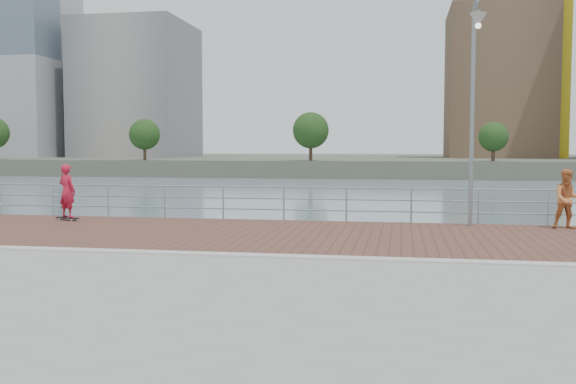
% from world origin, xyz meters
% --- Properties ---
extents(water, '(400.00, 400.00, 0.00)m').
position_xyz_m(water, '(0.00, 0.00, -2.00)').
color(water, slate).
rests_on(water, ground).
extents(brick_lane, '(40.00, 6.80, 0.02)m').
position_xyz_m(brick_lane, '(0.00, 3.60, 0.01)').
color(brick_lane, brown).
rests_on(brick_lane, seawall).
extents(curb, '(40.00, 0.40, 0.06)m').
position_xyz_m(curb, '(0.00, 0.00, 0.03)').
color(curb, '#B7B5AD').
rests_on(curb, seawall).
extents(far_shore, '(320.00, 95.00, 2.50)m').
position_xyz_m(far_shore, '(0.00, 122.50, -0.75)').
color(far_shore, '#4C5142').
rests_on(far_shore, ground).
extents(guardrail, '(39.06, 0.06, 1.13)m').
position_xyz_m(guardrail, '(0.00, 7.00, 0.69)').
color(guardrail, '#8C9EA8').
rests_on(guardrail, brick_lane).
extents(street_lamp, '(0.47, 1.38, 6.51)m').
position_xyz_m(street_lamp, '(4.84, 6.02, 4.63)').
color(street_lamp, gray).
rests_on(street_lamp, brick_lane).
extents(skateboard, '(0.88, 0.48, 0.10)m').
position_xyz_m(skateboard, '(-7.97, 5.68, 0.10)').
color(skateboard, black).
rests_on(skateboard, brick_lane).
extents(skateboarder, '(0.74, 0.60, 1.75)m').
position_xyz_m(skateboarder, '(-7.97, 5.68, 0.98)').
color(skateboarder, red).
rests_on(skateboarder, skateboard).
extents(bystander, '(0.85, 0.67, 1.75)m').
position_xyz_m(bystander, '(7.57, 6.23, 0.89)').
color(bystander, '#CD733C').
rests_on(bystander, brick_lane).
extents(skyline, '(233.00, 41.00, 54.96)m').
position_xyz_m(skyline, '(29.96, 104.55, 22.67)').
color(skyline, '#ADA38E').
rests_on(skyline, far_shore).
extents(shoreline_trees, '(144.88, 5.17, 6.89)m').
position_xyz_m(shoreline_trees, '(3.62, 77.00, 4.46)').
color(shoreline_trees, '#473323').
rests_on(shoreline_trees, far_shore).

